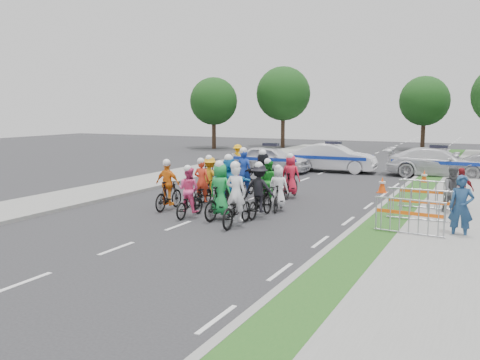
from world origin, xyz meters
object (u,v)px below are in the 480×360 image
at_px(barrier_2, 427,196).
at_px(barrier_0, 409,219).
at_px(rider_3, 168,190).
at_px(police_car_2, 438,163).
at_px(tree_3, 283,94).
at_px(barrier_1, 419,207).
at_px(cone_1, 424,177).
at_px(rider_10, 210,183).
at_px(tree_4, 424,101).
at_px(spectator_1, 454,191).
at_px(rider_12, 244,180).
at_px(rider_1, 221,197).
at_px(rider_4, 260,196).
at_px(cone_0, 382,185).
at_px(parked_bike, 211,166).
at_px(rider_8, 268,188).
at_px(tree_0, 214,101).
at_px(rider_11, 263,179).
at_px(rider_13, 291,180).
at_px(rider_5, 229,187).
at_px(marshal_hiviz, 238,158).
at_px(spectator_2, 460,189).
at_px(spectator_0, 461,208).
at_px(rider_0, 236,205).
at_px(rider_7, 279,193).
at_px(rider_6, 202,190).
at_px(police_car_0, 271,159).
at_px(police_car_1, 333,158).

bearing_deg(barrier_2, barrier_0, -90.00).
distance_m(rider_3, police_car_2, 15.96).
relative_size(barrier_2, tree_3, 0.27).
relative_size(barrier_1, cone_1, 2.86).
distance_m(rider_10, tree_4, 30.18).
bearing_deg(spectator_1, rider_12, 149.76).
bearing_deg(rider_1, rider_4, -131.77).
distance_m(cone_0, parked_bike, 9.91).
xyz_separation_m(rider_8, tree_0, (-15.17, 23.55, 3.52)).
height_order(rider_11, rider_13, rider_11).
height_order(rider_12, cone_1, rider_12).
height_order(rider_5, rider_12, rider_12).
height_order(rider_12, tree_4, tree_4).
xyz_separation_m(police_car_2, cone_0, (-1.60, -6.62, -0.43)).
distance_m(marshal_hiviz, tree_3, 19.38).
height_order(rider_5, cone_0, rider_5).
relative_size(spectator_2, cone_0, 2.22).
distance_m(rider_5, spectator_0, 7.79).
distance_m(rider_10, barrier_0, 8.45).
distance_m(rider_0, rider_4, 1.58).
distance_m(barrier_1, parked_bike, 14.38).
xyz_separation_m(rider_7, tree_3, (-10.91, 28.37, 4.23)).
xyz_separation_m(spectator_1, barrier_1, (-0.88, -1.68, -0.31)).
bearing_deg(rider_3, parked_bike, -71.28).
distance_m(rider_10, barrier_2, 8.09).
height_order(rider_7, tree_4, tree_4).
bearing_deg(tree_4, rider_7, -92.05).
height_order(rider_6, rider_11, rider_11).
xyz_separation_m(rider_11, spectator_0, (7.53, -3.60, 0.07)).
bearing_deg(rider_11, rider_1, 86.20).
height_order(police_car_0, cone_1, police_car_0).
xyz_separation_m(police_car_1, barrier_2, (6.31, -10.09, -0.24)).
distance_m(rider_0, rider_11, 4.91).
xyz_separation_m(spectator_0, cone_1, (-2.28, 10.87, -0.57)).
distance_m(rider_4, tree_3, 31.79).
xyz_separation_m(rider_3, spectator_1, (9.30, 3.18, 0.15)).
xyz_separation_m(barrier_1, tree_3, (-15.70, 28.43, 4.33)).
xyz_separation_m(rider_11, cone_0, (3.94, 3.84, -0.50)).
bearing_deg(barrier_1, rider_13, 152.07).
bearing_deg(rider_0, rider_10, -51.98).
bearing_deg(rider_8, rider_4, 114.34).
height_order(rider_7, cone_0, rider_7).
xyz_separation_m(rider_7, marshal_hiviz, (-6.49, 9.95, 0.12)).
xyz_separation_m(rider_6, rider_7, (2.90, 0.40, 0.05)).
bearing_deg(rider_0, rider_6, -44.23).
bearing_deg(parked_bike, marshal_hiviz, 21.56).
relative_size(rider_7, barrier_1, 0.84).
xyz_separation_m(rider_8, spectator_0, (6.85, -2.50, 0.24)).
bearing_deg(rider_5, tree_0, -49.92).
height_order(police_car_1, tree_0, tree_0).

